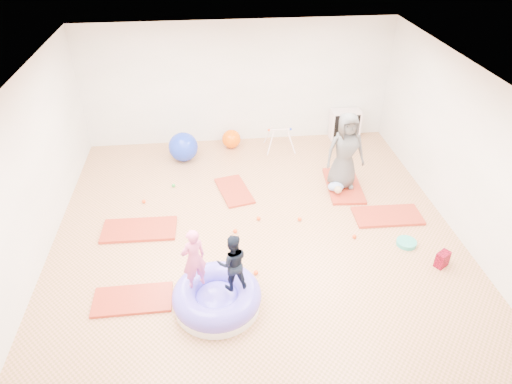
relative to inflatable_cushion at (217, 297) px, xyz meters
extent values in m
cube|color=tan|center=(0.74, 1.26, -0.16)|extent=(7.00, 8.00, 0.01)
cube|color=white|center=(0.74, 1.26, 2.64)|extent=(7.00, 8.00, 0.01)
cube|color=white|center=(0.74, 5.26, 1.24)|extent=(7.00, 0.01, 2.80)
cube|color=white|center=(-2.76, 1.26, 1.24)|extent=(0.01, 8.00, 2.80)
cube|color=white|center=(4.24, 1.26, 1.24)|extent=(0.01, 8.00, 2.80)
cube|color=#A8281B|center=(-1.24, 0.22, -0.13)|extent=(1.15, 0.58, 0.05)
cube|color=#A8281B|center=(-1.31, 1.89, -0.13)|extent=(1.31, 0.68, 0.05)
cube|color=#A8281B|center=(0.46, 2.96, -0.14)|extent=(0.77, 1.17, 0.04)
cube|color=#A8281B|center=(3.22, 1.80, -0.13)|extent=(1.25, 0.65, 0.05)
cube|color=#A8281B|center=(2.69, 2.90, -0.13)|extent=(0.76, 1.37, 0.06)
cylinder|color=white|center=(0.00, 0.00, -0.09)|extent=(1.25, 1.25, 0.14)
torus|color=#6454EC|center=(0.00, 0.00, 0.04)|extent=(1.29, 1.29, 0.34)
ellipsoid|color=#6454EC|center=(0.00, 0.00, -0.04)|extent=(0.68, 0.68, 0.31)
imported|color=pink|center=(-0.28, 0.13, 0.71)|extent=(0.43, 0.37, 0.99)
imported|color=black|center=(0.24, 0.03, 0.67)|extent=(0.46, 0.37, 0.91)
imported|color=#4A4A4B|center=(2.63, 2.88, 0.68)|extent=(0.79, 0.54, 1.56)
ellipsoid|color=#88A0D4|center=(2.47, 2.70, -0.01)|extent=(0.33, 0.21, 0.19)
sphere|color=tan|center=(2.47, 2.55, 0.01)|extent=(0.15, 0.15, 0.15)
sphere|color=#F54613|center=(1.58, 1.87, -0.12)|extent=(0.07, 0.07, 0.07)
sphere|color=green|center=(-0.76, 3.27, -0.12)|extent=(0.07, 0.07, 0.07)
sphere|color=#F54613|center=(0.83, 1.97, -0.12)|extent=(0.07, 0.07, 0.07)
sphere|color=#1833C6|center=(2.66, 2.97, -0.12)|extent=(0.07, 0.07, 0.07)
sphere|color=green|center=(2.70, 3.10, -0.12)|extent=(0.07, 0.07, 0.07)
sphere|color=#F54613|center=(0.38, 1.65, -0.12)|extent=(0.07, 0.07, 0.07)
sphere|color=#F54613|center=(0.63, 0.57, -0.12)|extent=(0.07, 0.07, 0.07)
sphere|color=#F54613|center=(0.21, -0.17, -0.12)|extent=(0.07, 0.07, 0.07)
sphere|color=#F54613|center=(-1.31, 2.76, -0.12)|extent=(0.07, 0.07, 0.07)
sphere|color=#F54613|center=(2.43, 1.27, -0.12)|extent=(0.07, 0.07, 0.07)
sphere|color=#1833C6|center=(-0.56, 4.38, 0.16)|extent=(0.65, 0.65, 0.65)
sphere|color=#FD5C03|center=(0.53, 4.86, 0.06)|extent=(0.43, 0.43, 0.43)
cylinder|color=white|center=(1.39, 4.42, 0.12)|extent=(0.19, 0.20, 0.52)
cylinder|color=white|center=(1.39, 4.86, 0.12)|extent=(0.19, 0.20, 0.52)
cylinder|color=white|center=(1.87, 4.42, 0.12)|extent=(0.19, 0.20, 0.52)
cylinder|color=white|center=(1.87, 4.86, 0.12)|extent=(0.19, 0.20, 0.52)
cylinder|color=white|center=(1.63, 4.64, 0.34)|extent=(0.50, 0.03, 0.03)
sphere|color=#F54613|center=(1.38, 4.64, 0.34)|extent=(0.06, 0.06, 0.06)
sphere|color=#1833C6|center=(1.88, 4.64, 0.34)|extent=(0.06, 0.06, 0.06)
cube|color=white|center=(3.28, 5.06, 0.20)|extent=(0.71, 0.34, 0.71)
cube|color=black|center=(3.28, 4.89, 0.20)|extent=(0.61, 0.02, 0.61)
cube|color=white|center=(3.28, 5.01, 0.20)|extent=(0.02, 0.24, 0.62)
cube|color=white|center=(3.28, 5.01, 0.20)|extent=(0.62, 0.24, 0.02)
cylinder|color=teal|center=(3.26, 1.00, -0.12)|extent=(0.34, 0.34, 0.08)
cube|color=#C20228|center=(3.62, 0.44, -0.03)|extent=(0.27, 0.24, 0.27)
cylinder|color=yellow|center=(0.43, 0.21, -0.14)|extent=(0.19, 0.19, 0.03)
camera|label=1|loc=(0.05, -4.66, 4.91)|focal=32.00mm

